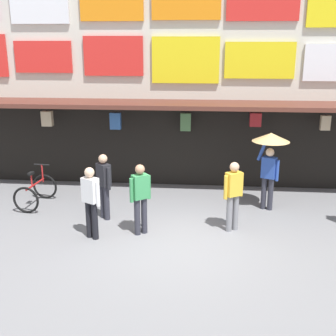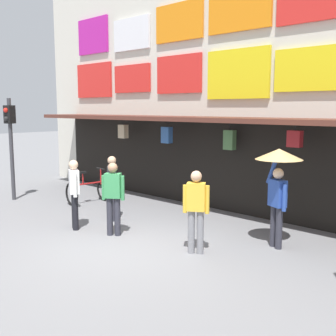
% 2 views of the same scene
% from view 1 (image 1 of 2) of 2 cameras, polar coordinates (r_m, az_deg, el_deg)
% --- Properties ---
extents(ground_plane, '(80.00, 80.00, 0.00)m').
position_cam_1_polar(ground_plane, '(9.81, 0.96, -9.67)').
color(ground_plane, slate).
extents(shopfront, '(18.00, 2.60, 8.00)m').
position_cam_1_polar(shopfront, '(13.36, 2.49, 14.96)').
color(shopfront, beige).
rests_on(shopfront, ground).
extents(bicycle_parked, '(0.83, 1.22, 1.05)m').
position_cam_1_polar(bicycle_parked, '(12.21, -17.15, -3.03)').
color(bicycle_parked, black).
rests_on(bicycle_parked, ground).
extents(pedestrian_in_yellow, '(0.41, 0.41, 1.68)m').
position_cam_1_polar(pedestrian_in_yellow, '(10.76, -8.50, -1.97)').
color(pedestrian_in_yellow, '#2D2D38').
rests_on(pedestrian_in_yellow, ground).
extents(pedestrian_in_white, '(0.48, 0.36, 1.68)m').
position_cam_1_polar(pedestrian_in_white, '(9.74, -10.22, -4.07)').
color(pedestrian_in_white, black).
rests_on(pedestrian_in_white, ground).
extents(pedestrian_with_umbrella, '(0.96, 0.96, 2.08)m').
position_cam_1_polar(pedestrian_with_umbrella, '(11.36, 13.42, 2.39)').
color(pedestrian_with_umbrella, '#2D2D38').
rests_on(pedestrian_with_umbrella, ground).
extents(pedestrian_in_green, '(0.46, 0.38, 1.68)m').
position_cam_1_polar(pedestrian_in_green, '(10.09, 8.67, -3.25)').
color(pedestrian_in_green, gray).
rests_on(pedestrian_in_green, ground).
extents(pedestrian_in_red, '(0.45, 0.39, 1.68)m').
position_cam_1_polar(pedestrian_in_red, '(9.82, -3.69, -3.66)').
color(pedestrian_in_red, '#2D2D38').
rests_on(pedestrian_in_red, ground).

